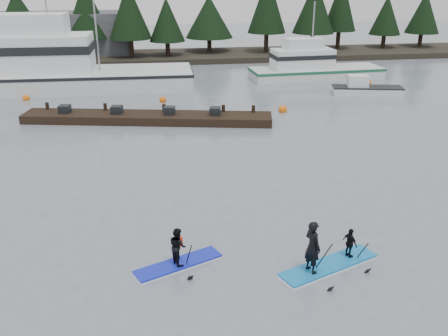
{
  "coord_description": "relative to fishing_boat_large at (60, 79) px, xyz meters",
  "views": [
    {
      "loc": [
        -3.09,
        -14.58,
        9.44
      ],
      "look_at": [
        0.0,
        6.0,
        1.1
      ],
      "focal_mm": 40.0,
      "sensor_mm": 36.0,
      "label": 1
    }
  ],
  "objects": [
    {
      "name": "skiff",
      "position": [
        24.69,
        -5.62,
        -0.56
      ],
      "size": [
        5.68,
        2.76,
        0.64
      ],
      "primitive_type": "cube",
      "rotation": [
        0.0,
        0.0,
        -0.21
      ],
      "color": "silver",
      "rests_on": "ground"
    },
    {
      "name": "paddleboard_duo",
      "position": [
        12.88,
        -29.32,
        -0.27
      ],
      "size": [
        3.76,
        2.22,
        2.47
      ],
      "rotation": [
        0.0,
        0.0,
        0.39
      ],
      "color": "#1477BF",
      "rests_on": "ground"
    },
    {
      "name": "fishing_boat_medium",
      "position": [
        22.35,
        1.21,
        -0.37
      ],
      "size": [
        12.32,
        4.19,
        7.55
      ],
      "rotation": [
        0.0,
        0.0,
        0.06
      ],
      "color": "silver",
      "rests_on": "ground"
    },
    {
      "name": "paddleboard_solo",
      "position": [
        8.04,
        -28.38,
        -0.38
      ],
      "size": [
        3.13,
        1.93,
        1.87
      ],
      "rotation": [
        0.0,
        0.0,
        0.41
      ],
      "color": "#1423C1",
      "rests_on": "ground"
    },
    {
      "name": "fishing_boat_large",
      "position": [
        0.0,
        0.0,
        0.0
      ],
      "size": [
        20.74,
        6.21,
        11.3
      ],
      "rotation": [
        0.0,
        0.0,
        -0.02
      ],
      "color": "silver",
      "rests_on": "ground"
    },
    {
      "name": "far_shore",
      "position": [
        10.51,
        13.56,
        -0.58
      ],
      "size": [
        70.0,
        8.0,
        0.6
      ],
      "primitive_type": "cube",
      "color": "#2D281E",
      "rests_on": "ground"
    },
    {
      "name": "floating_dock",
      "position": [
        7.12,
        -10.81,
        -0.61
      ],
      "size": [
        16.49,
        5.45,
        0.55
      ],
      "primitive_type": "cube",
      "rotation": [
        0.0,
        0.0,
        -0.2
      ],
      "color": "black",
      "rests_on": "ground"
    },
    {
      "name": "buoy_a",
      "position": [
        -2.11,
        -3.46,
        -0.88
      ],
      "size": [
        0.52,
        0.52,
        0.52
      ],
      "primitive_type": "sphere",
      "color": "orange",
      "rests_on": "ground"
    },
    {
      "name": "waterfront_building",
      "position": [
        -3.49,
        15.56,
        1.62
      ],
      "size": [
        18.0,
        6.0,
        5.0
      ],
      "primitive_type": "cube",
      "color": "#4C4C51",
      "rests_on": "ground"
    },
    {
      "name": "buoy_c",
      "position": [
        26.28,
        -2.18,
        -0.88
      ],
      "size": [
        0.6,
        0.6,
        0.6
      ],
      "primitive_type": "sphere",
      "color": "orange",
      "rests_on": "ground"
    },
    {
      "name": "ground",
      "position": [
        10.51,
        -28.44,
        -0.88
      ],
      "size": [
        160.0,
        160.0,
        0.0
      ],
      "primitive_type": "plane",
      "color": "slate",
      "rests_on": "ground"
    },
    {
      "name": "buoy_b",
      "position": [
        8.32,
        -5.62,
        -0.88
      ],
      "size": [
        0.53,
        0.53,
        0.53
      ],
      "primitive_type": "sphere",
      "color": "orange",
      "rests_on": "ground"
    },
    {
      "name": "buoy_d",
      "position": [
        16.61,
        -9.77,
        -0.88
      ],
      "size": [
        0.6,
        0.6,
        0.6
      ],
      "primitive_type": "sphere",
      "color": "orange",
      "rests_on": "ground"
    },
    {
      "name": "treeline",
      "position": [
        10.51,
        13.56,
        -0.88
      ],
      "size": [
        60.0,
        4.0,
        8.0
      ],
      "primitive_type": null,
      "color": "black",
      "rests_on": "ground"
    }
  ]
}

